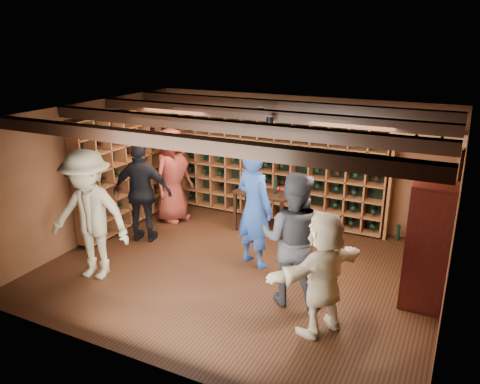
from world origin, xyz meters
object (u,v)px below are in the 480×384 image
at_px(man_grey_suit, 293,239).
at_px(guest_beige, 323,274).
at_px(guest_woman_black, 142,193).
at_px(tasting_table, 263,196).
at_px(guest_red_floral, 173,175).
at_px(guest_khaki, 89,215).
at_px(display_cabinet, 427,249).
at_px(man_blue_shirt, 254,208).

xyz_separation_m(man_grey_suit, guest_beige, (0.57, -0.49, -0.14)).
xyz_separation_m(guest_woman_black, tasting_table, (1.79, 1.31, -0.21)).
bearing_deg(guest_red_floral, guest_khaki, -167.12).
distance_m(display_cabinet, guest_red_floral, 5.01).
height_order(guest_khaki, tasting_table, guest_khaki).
distance_m(man_blue_shirt, guest_red_floral, 2.49).
height_order(guest_red_floral, guest_woman_black, guest_red_floral).
bearing_deg(display_cabinet, guest_khaki, -163.82).
bearing_deg(guest_beige, display_cabinet, 168.23).
bearing_deg(guest_beige, guest_khaki, -56.94).
height_order(guest_red_floral, guest_beige, guest_red_floral).
bearing_deg(guest_khaki, man_blue_shirt, 25.85).
bearing_deg(guest_beige, man_grey_suit, -100.24).
bearing_deg(man_grey_suit, display_cabinet, -163.33).
height_order(man_grey_suit, tasting_table, man_grey_suit).
xyz_separation_m(guest_khaki, tasting_table, (1.67, 2.74, -0.30)).
distance_m(man_blue_shirt, man_grey_suit, 1.25).
bearing_deg(man_grey_suit, guest_khaki, 6.00).
relative_size(display_cabinet, guest_red_floral, 0.92).
distance_m(man_grey_suit, guest_khaki, 3.09).
distance_m(guest_red_floral, guest_woman_black, 1.08).
bearing_deg(display_cabinet, guest_beige, -132.21).
height_order(display_cabinet, guest_woman_black, guest_woman_black).
height_order(man_blue_shirt, guest_khaki, guest_khaki).
bearing_deg(display_cabinet, guest_woman_black, 179.08).
height_order(display_cabinet, guest_beige, display_cabinet).
distance_m(guest_woman_black, guest_beige, 3.92).
bearing_deg(tasting_table, guest_red_floral, -169.08).
distance_m(man_blue_shirt, tasting_table, 1.36).
relative_size(display_cabinet, guest_khaki, 0.86).
bearing_deg(man_grey_suit, man_blue_shirt, -46.70).
relative_size(display_cabinet, guest_woman_black, 0.95).
height_order(display_cabinet, man_blue_shirt, man_blue_shirt).
relative_size(man_grey_suit, guest_khaki, 0.94).
height_order(man_blue_shirt, guest_woman_black, man_blue_shirt).
distance_m(guest_red_floral, tasting_table, 1.89).
xyz_separation_m(guest_red_floral, guest_woman_black, (0.08, -1.07, -0.03)).
distance_m(man_blue_shirt, guest_beige, 2.02).
bearing_deg(guest_beige, guest_woman_black, -78.45).
distance_m(display_cabinet, guest_khaki, 4.87).
bearing_deg(guest_khaki, guest_woman_black, 85.04).
bearing_deg(guest_woman_black, guest_beige, 145.02).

